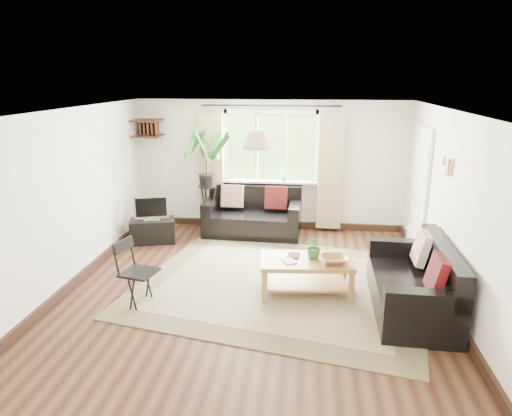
# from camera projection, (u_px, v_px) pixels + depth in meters

# --- Properties ---
(floor) EXTENTS (5.50, 5.50, 0.00)m
(floor) POSITION_uv_depth(u_px,v_px,m) (253.00, 290.00, 6.22)
(floor) COLOR black
(floor) RESTS_ON ground
(ceiling) EXTENTS (5.50, 5.50, 0.00)m
(ceiling) POSITION_uv_depth(u_px,v_px,m) (252.00, 111.00, 5.55)
(ceiling) COLOR white
(ceiling) RESTS_ON floor
(wall_back) EXTENTS (5.00, 0.02, 2.40)m
(wall_back) POSITION_uv_depth(u_px,v_px,m) (271.00, 165.00, 8.50)
(wall_back) COLOR white
(wall_back) RESTS_ON floor
(wall_front) EXTENTS (5.00, 0.02, 2.40)m
(wall_front) POSITION_uv_depth(u_px,v_px,m) (205.00, 310.00, 3.26)
(wall_front) COLOR white
(wall_front) RESTS_ON floor
(wall_left) EXTENTS (0.02, 5.50, 2.40)m
(wall_left) POSITION_uv_depth(u_px,v_px,m) (69.00, 200.00, 6.16)
(wall_left) COLOR white
(wall_left) RESTS_ON floor
(wall_right) EXTENTS (0.02, 5.50, 2.40)m
(wall_right) POSITION_uv_depth(u_px,v_px,m) (454.00, 212.00, 5.60)
(wall_right) COLOR white
(wall_right) RESTS_ON floor
(rug) EXTENTS (4.36, 3.94, 0.02)m
(rug) POSITION_uv_depth(u_px,v_px,m) (281.00, 284.00, 6.38)
(rug) COLOR #C0B495
(rug) RESTS_ON floor
(window) EXTENTS (2.50, 0.16, 2.16)m
(window) POSITION_uv_depth(u_px,v_px,m) (271.00, 147.00, 8.37)
(window) COLOR white
(window) RESTS_ON wall_back
(door) EXTENTS (0.06, 0.96, 2.06)m
(door) POSITION_uv_depth(u_px,v_px,m) (419.00, 194.00, 7.28)
(door) COLOR silver
(door) RESTS_ON wall_right
(corner_shelf) EXTENTS (0.50, 0.50, 0.34)m
(corner_shelf) POSITION_uv_depth(u_px,v_px,m) (147.00, 128.00, 8.33)
(corner_shelf) COLOR black
(corner_shelf) RESTS_ON wall_back
(pendant_lamp) EXTENTS (0.36, 0.36, 0.54)m
(pendant_lamp) POSITION_uv_depth(u_px,v_px,m) (256.00, 135.00, 6.03)
(pendant_lamp) COLOR beige
(pendant_lamp) RESTS_ON ceiling
(wall_sconce) EXTENTS (0.12, 0.12, 0.28)m
(wall_sconce) POSITION_uv_depth(u_px,v_px,m) (446.00, 164.00, 5.74)
(wall_sconce) COLOR beige
(wall_sconce) RESTS_ON wall_right
(sofa_back) EXTENTS (1.76, 0.93, 0.81)m
(sofa_back) POSITION_uv_depth(u_px,v_px,m) (253.00, 213.00, 8.29)
(sofa_back) COLOR black
(sofa_back) RESTS_ON floor
(sofa_right) EXTENTS (1.77, 0.91, 0.82)m
(sofa_right) POSITION_uv_depth(u_px,v_px,m) (412.00, 280.00, 5.57)
(sofa_right) COLOR black
(sofa_right) RESTS_ON floor
(coffee_table) EXTENTS (1.26, 0.77, 0.49)m
(coffee_table) POSITION_uv_depth(u_px,v_px,m) (306.00, 276.00, 6.06)
(coffee_table) COLOR brown
(coffee_table) RESTS_ON floor
(table_plant) EXTENTS (0.31, 0.28, 0.32)m
(table_plant) POSITION_uv_depth(u_px,v_px,m) (315.00, 247.00, 6.00)
(table_plant) COLOR #336428
(table_plant) RESTS_ON coffee_table
(bowl) EXTENTS (0.41, 0.41, 0.09)m
(bowl) POSITION_uv_depth(u_px,v_px,m) (334.00, 260.00, 5.87)
(bowl) COLOR brown
(bowl) RESTS_ON coffee_table
(book_a) EXTENTS (0.23, 0.25, 0.02)m
(book_a) POSITION_uv_depth(u_px,v_px,m) (284.00, 262.00, 5.89)
(book_a) COLOR white
(book_a) RESTS_ON coffee_table
(book_b) EXTENTS (0.18, 0.22, 0.02)m
(book_b) POSITION_uv_depth(u_px,v_px,m) (288.00, 255.00, 6.12)
(book_b) COLOR brown
(book_b) RESTS_ON coffee_table
(tv_stand) EXTENTS (0.85, 0.62, 0.41)m
(tv_stand) POSITION_uv_depth(u_px,v_px,m) (153.00, 231.00, 7.97)
(tv_stand) COLOR black
(tv_stand) RESTS_ON floor
(tv) EXTENTS (0.61, 0.35, 0.45)m
(tv) POSITION_uv_depth(u_px,v_px,m) (151.00, 207.00, 7.85)
(tv) COLOR #A5A5AA
(tv) RESTS_ON tv_stand
(palm_stand) EXTENTS (0.93, 0.93, 1.92)m
(palm_stand) POSITION_uv_depth(u_px,v_px,m) (207.00, 182.00, 8.28)
(palm_stand) COLOR black
(palm_stand) RESTS_ON floor
(folding_chair) EXTENTS (0.52, 0.52, 0.85)m
(folding_chair) POSITION_uv_depth(u_px,v_px,m) (139.00, 274.00, 5.71)
(folding_chair) COLOR black
(folding_chair) RESTS_ON floor
(sill_plant) EXTENTS (0.14, 0.10, 0.27)m
(sill_plant) POSITION_uv_depth(u_px,v_px,m) (284.00, 174.00, 8.40)
(sill_plant) COLOR #2D6023
(sill_plant) RESTS_ON window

